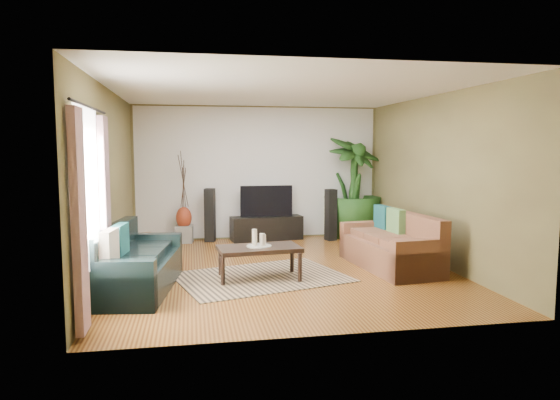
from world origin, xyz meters
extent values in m
plane|color=#996027|center=(0.00, 0.00, 0.00)|extent=(5.50, 5.50, 0.00)
plane|color=white|center=(0.00, 0.00, 2.70)|extent=(5.50, 5.50, 0.00)
plane|color=olive|center=(0.00, 2.75, 1.35)|extent=(5.00, 0.00, 5.00)
plane|color=olive|center=(0.00, -2.75, 1.35)|extent=(5.00, 0.00, 5.00)
plane|color=olive|center=(-2.50, 0.00, 1.35)|extent=(0.00, 5.50, 5.50)
plane|color=olive|center=(2.50, 0.00, 1.35)|extent=(0.00, 5.50, 5.50)
plane|color=white|center=(0.00, 2.74, 1.35)|extent=(4.90, 0.00, 4.90)
plane|color=white|center=(-2.48, -1.60, 1.40)|extent=(0.00, 1.80, 1.80)
cube|color=gray|center=(-2.43, -2.35, 1.15)|extent=(0.08, 0.35, 2.20)
cube|color=gray|center=(-2.43, -0.85, 1.15)|extent=(0.08, 0.35, 2.20)
cylinder|color=black|center=(-2.43, -1.60, 2.30)|extent=(0.03, 1.90, 0.03)
cube|color=black|center=(-2.06, -0.78, 0.42)|extent=(1.10, 2.03, 0.85)
cube|color=brown|center=(1.66, -0.19, 0.42)|extent=(1.06, 1.98, 0.85)
cube|color=tan|center=(-0.39, -0.43, 0.01)|extent=(2.68, 2.21, 0.01)
cube|color=black|center=(-0.43, -0.50, 0.23)|extent=(1.20, 0.74, 0.47)
cylinder|color=#989893|center=(-0.43, -0.50, 0.48)|extent=(0.35, 0.35, 0.02)
cylinder|color=beige|center=(-0.49, -0.47, 0.60)|extent=(0.07, 0.07, 0.23)
cylinder|color=beige|center=(-0.39, -0.54, 0.57)|extent=(0.07, 0.07, 0.18)
cylinder|color=white|center=(-0.36, -0.44, 0.56)|extent=(0.07, 0.07, 0.15)
cube|color=black|center=(0.13, 2.48, 0.24)|extent=(1.48, 0.60, 0.48)
cube|color=black|center=(0.13, 2.50, 0.79)|extent=(1.05, 0.06, 0.62)
cube|color=black|center=(-1.00, 2.50, 0.53)|extent=(0.24, 0.25, 1.06)
cube|color=black|center=(1.40, 2.22, 0.52)|extent=(0.23, 0.24, 1.03)
imported|color=#1E4818|center=(1.94, 2.50, 1.05)|extent=(1.59, 1.59, 2.10)
cylinder|color=black|center=(1.94, 2.50, 0.15)|extent=(0.39, 0.39, 0.30)
cube|color=gray|center=(-1.51, 2.50, 0.17)|extent=(0.36, 0.36, 0.34)
ellipsoid|color=maroon|center=(-1.51, 2.50, 0.49)|extent=(0.31, 0.31, 0.43)
cube|color=#965C31|center=(-2.17, 0.39, 0.26)|extent=(0.63, 0.63, 0.53)
camera|label=1|loc=(-1.35, -7.39, 1.86)|focal=32.00mm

